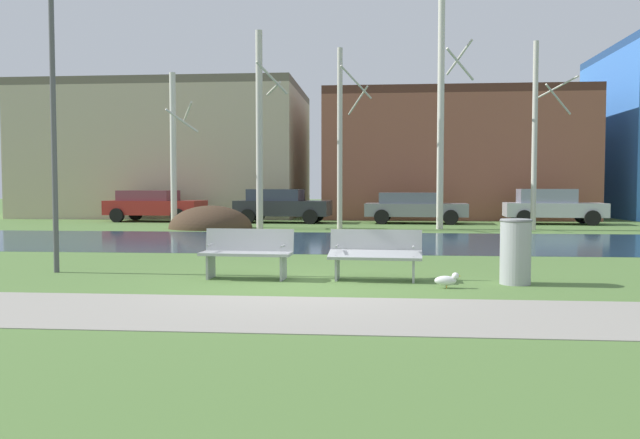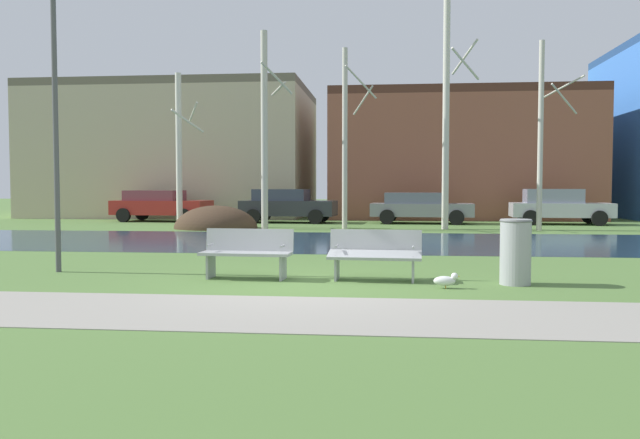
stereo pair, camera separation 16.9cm
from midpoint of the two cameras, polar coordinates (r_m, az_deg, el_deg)
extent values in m
plane|color=#517538|center=(20.43, 2.42, -1.60)|extent=(120.00, 120.00, 0.00)
cube|color=gray|center=(8.30, -2.78, -8.29)|extent=(60.00, 2.35, 0.01)
cube|color=#284256|center=(18.87, 2.13, -1.97)|extent=(80.00, 7.24, 0.01)
ellipsoid|color=#423021|center=(25.12, -9.07, -0.78)|extent=(3.23, 2.93, 1.78)
cube|color=#9EA0A3|center=(11.25, -6.22, -3.05)|extent=(1.62, 0.57, 0.05)
cube|color=#9EA0A3|center=(11.50, -5.87, -1.81)|extent=(1.60, 0.17, 0.40)
cube|color=#9EA0A3|center=(11.52, -9.30, -4.05)|extent=(0.06, 0.43, 0.45)
cube|color=#9EA0A3|center=(11.19, -2.88, -4.23)|extent=(0.06, 0.43, 0.45)
cylinder|color=#9EA0A3|center=(11.45, -9.37, -2.26)|extent=(0.06, 0.28, 0.04)
cylinder|color=#9EA0A3|center=(11.11, -2.93, -2.39)|extent=(0.06, 0.28, 0.04)
cube|color=#9EA0A3|center=(11.01, 5.31, -3.18)|extent=(1.62, 0.57, 0.14)
cube|color=#9EA0A3|center=(11.26, 5.41, -1.91)|extent=(1.60, 0.17, 0.40)
cube|color=#9EA0A3|center=(11.15, 1.95, -4.25)|extent=(0.06, 0.43, 0.45)
cube|color=#9EA0A3|center=(11.07, 8.73, -4.34)|extent=(0.06, 0.43, 0.45)
cylinder|color=#9EA0A3|center=(11.07, 1.93, -2.40)|extent=(0.06, 0.28, 0.04)
cylinder|color=#9EA0A3|center=(10.99, 8.74, -2.47)|extent=(0.06, 0.28, 0.04)
cylinder|color=#999B9E|center=(11.09, 17.44, -2.77)|extent=(0.50, 0.50, 1.09)
torus|color=#5B5D5E|center=(11.05, 17.48, -0.12)|extent=(0.53, 0.53, 0.04)
ellipsoid|color=white|center=(10.43, 11.49, -5.39)|extent=(0.35, 0.16, 0.16)
sphere|color=white|center=(10.44, 12.36, -4.96)|extent=(0.11, 0.11, 0.11)
cone|color=gold|center=(10.45, 12.69, -4.96)|extent=(0.06, 0.03, 0.03)
cylinder|color=gold|center=(10.41, 11.60, -5.80)|extent=(0.01, 0.01, 0.10)
cylinder|color=gold|center=(10.48, 11.57, -5.74)|extent=(0.01, 0.01, 0.10)
cylinder|color=#4C4C51|center=(13.08, -22.13, 6.88)|extent=(0.10, 0.10, 5.13)
cylinder|color=beige|center=(26.30, -12.28, 6.04)|extent=(0.24, 0.24, 6.13)
cylinder|color=beige|center=(26.61, -11.05, 9.38)|extent=(0.67, 0.92, 0.74)
cylinder|color=beige|center=(25.69, -11.54, 8.60)|extent=(1.06, 1.03, 0.85)
cylinder|color=#BCB7A8|center=(24.41, -4.78, 7.89)|extent=(0.26, 0.26, 7.45)
cylinder|color=#BCB7A8|center=(24.85, -3.50, 11.56)|extent=(0.74, 1.03, 0.41)
cylinder|color=#BCB7A8|center=(23.95, -3.66, 12.47)|extent=(1.07, 1.04, 1.08)
cylinder|color=#BCB7A8|center=(24.63, 2.42, 7.20)|extent=(0.20, 0.20, 6.89)
cylinder|color=#BCB7A8|center=(25.22, 4.05, 10.53)|extent=(0.84, 1.18, 0.99)
cylinder|color=#BCB7A8|center=(24.18, 3.89, 12.11)|extent=(1.17, 1.14, 1.10)
cylinder|color=beige|center=(24.88, 11.36, 9.37)|extent=(0.26, 0.26, 8.85)
cylinder|color=beige|center=(25.77, 12.96, 13.93)|extent=(0.89, 1.25, 1.15)
cylinder|color=beige|center=(24.56, 13.03, 13.37)|extent=(1.18, 1.15, 1.03)
cylinder|color=#BCB7A8|center=(25.05, 19.23, 7.04)|extent=(0.19, 0.19, 6.95)
cylinder|color=#BCB7A8|center=(26.03, 20.91, 10.92)|extent=(1.22, 1.73, 0.67)
cylinder|color=#BCB7A8|center=(24.68, 21.13, 9.99)|extent=(1.23, 1.20, 0.97)
cube|color=maroon|center=(30.58, -13.74, 1.05)|extent=(4.52, 2.20, 0.65)
cube|color=brown|center=(30.71, -14.36, 2.09)|extent=(2.58, 1.83, 0.47)
cylinder|color=black|center=(30.90, -10.57, 0.49)|extent=(0.65, 0.27, 0.64)
cylinder|color=black|center=(29.16, -11.88, 0.34)|extent=(0.65, 0.27, 0.64)
cylinder|color=black|center=(32.05, -15.42, 0.52)|extent=(0.65, 0.27, 0.64)
cylinder|color=black|center=(30.37, -16.95, 0.37)|extent=(0.65, 0.27, 0.64)
cube|color=#282B30|center=(28.66, -2.64, 1.02)|extent=(4.32, 2.06, 0.67)
cube|color=#2F3648|center=(28.72, -3.29, 2.21)|extent=(2.46, 1.71, 0.51)
cylinder|color=black|center=(29.26, 0.39, 0.41)|extent=(0.65, 0.27, 0.64)
cylinder|color=black|center=(27.54, -0.23, 0.25)|extent=(0.65, 0.27, 0.64)
cylinder|color=black|center=(29.85, -4.85, 0.45)|extent=(0.65, 0.27, 0.64)
cylinder|color=black|center=(28.17, -5.78, 0.29)|extent=(0.65, 0.27, 0.64)
cube|color=slate|center=(28.37, 9.24, 0.86)|extent=(4.53, 2.14, 0.56)
cube|color=slate|center=(28.36, 8.54, 1.91)|extent=(2.58, 1.78, 0.47)
cylinder|color=black|center=(29.30, 12.11, 0.35)|extent=(0.65, 0.27, 0.64)
cylinder|color=black|center=(27.49, 12.24, 0.18)|extent=(0.65, 0.27, 0.64)
cylinder|color=black|center=(29.35, 6.42, 0.40)|extent=(0.65, 0.27, 0.64)
cylinder|color=black|center=(27.54, 6.17, 0.23)|extent=(0.65, 0.27, 0.64)
cube|color=#B2B5BC|center=(29.26, 20.80, 0.80)|extent=(4.24, 2.08, 0.60)
cube|color=gray|center=(29.19, 20.19, 1.98)|extent=(2.42, 1.73, 0.60)
cylinder|color=black|center=(30.41, 23.01, 0.27)|extent=(0.65, 0.27, 0.64)
cylinder|color=black|center=(28.69, 23.79, 0.11)|extent=(0.65, 0.27, 0.64)
cylinder|color=black|center=(29.93, 17.93, 0.32)|extent=(0.65, 0.27, 0.64)
cylinder|color=black|center=(28.18, 18.41, 0.16)|extent=(0.65, 0.27, 0.64)
cube|color=#BCAD8E|center=(36.97, -12.29, 5.53)|extent=(14.48, 9.31, 6.64)
cube|color=#675F4E|center=(37.30, -12.35, 10.94)|extent=(14.48, 9.31, 0.40)
cube|color=brown|center=(35.21, 12.17, 5.15)|extent=(13.07, 9.03, 6.02)
cube|color=#4E2C21|center=(35.48, 12.23, 10.33)|extent=(13.07, 9.03, 0.40)
camera|label=1|loc=(0.08, -89.58, 0.02)|focal=35.91mm
camera|label=2|loc=(0.08, 90.42, -0.02)|focal=35.91mm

